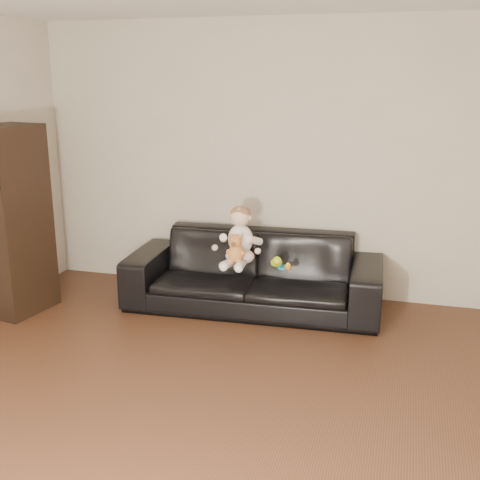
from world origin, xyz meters
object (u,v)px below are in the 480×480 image
(cabinet, at_px, (13,221))
(baby, at_px, (240,239))
(toy_blue_disc, at_px, (284,267))
(toy_rattle, at_px, (288,267))
(toy_green, at_px, (276,262))
(teddy_bear, at_px, (236,249))
(sofa, at_px, (254,272))

(cabinet, bearing_deg, baby, 24.56)
(baby, relative_size, toy_blue_disc, 4.58)
(toy_rattle, bearing_deg, cabinet, -168.99)
(baby, height_order, toy_green, baby)
(teddy_bear, relative_size, toy_blue_disc, 2.21)
(cabinet, xyz_separation_m, toy_rattle, (2.39, 0.47, -0.36))
(teddy_bear, distance_m, toy_rattle, 0.48)
(teddy_bear, bearing_deg, toy_blue_disc, 34.18)
(teddy_bear, xyz_separation_m, toy_rattle, (0.44, 0.10, -0.16))
(sofa, bearing_deg, cabinet, -164.80)
(teddy_bear, distance_m, toy_green, 0.39)
(cabinet, xyz_separation_m, toy_green, (2.27, 0.53, -0.35))
(cabinet, relative_size, baby, 3.20)
(toy_blue_disc, bearing_deg, toy_rattle, -44.81)
(sofa, bearing_deg, toy_rattle, -30.09)
(baby, height_order, toy_rattle, baby)
(toy_blue_disc, bearing_deg, cabinet, -167.67)
(baby, xyz_separation_m, teddy_bear, (0.01, -0.16, -0.05))
(sofa, height_order, toy_green, sofa)
(toy_rattle, xyz_separation_m, toy_blue_disc, (-0.05, 0.05, -0.02))
(toy_green, distance_m, toy_blue_disc, 0.08)
(toy_green, bearing_deg, toy_blue_disc, -14.07)
(toy_rattle, distance_m, toy_blue_disc, 0.07)
(cabinet, bearing_deg, teddy_bear, 20.02)
(cabinet, relative_size, toy_rattle, 28.08)
(toy_blue_disc, bearing_deg, teddy_bear, -159.67)
(sofa, bearing_deg, toy_green, -29.45)
(cabinet, height_order, teddy_bear, cabinet)
(cabinet, xyz_separation_m, toy_blue_disc, (2.34, 0.51, -0.39))
(sofa, relative_size, toy_rattle, 38.70)
(cabinet, relative_size, teddy_bear, 6.62)
(baby, distance_m, toy_blue_disc, 0.46)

